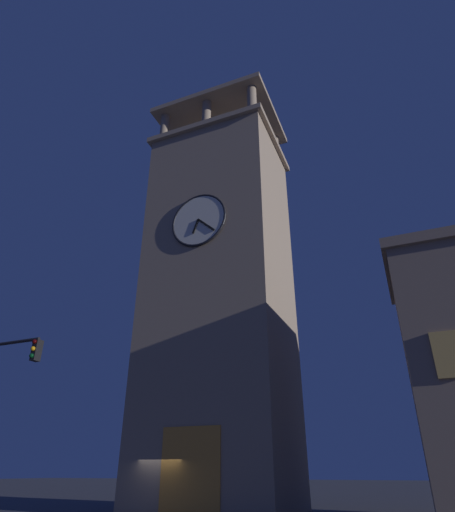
{
  "coord_description": "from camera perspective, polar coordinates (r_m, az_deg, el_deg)",
  "views": [
    {
      "loc": [
        -12.18,
        20.87,
        1.98
      ],
      "look_at": [
        -2.24,
        -2.99,
        15.15
      ],
      "focal_mm": 29.68,
      "sensor_mm": 36.0,
      "label": 1
    }
  ],
  "objects": [
    {
      "name": "clocktower",
      "position": [
        28.11,
        -0.99,
        -4.88
      ],
      "size": [
        9.0,
        7.48,
        30.28
      ],
      "color": "gray",
      "rests_on": "ground_plane"
    }
  ]
}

